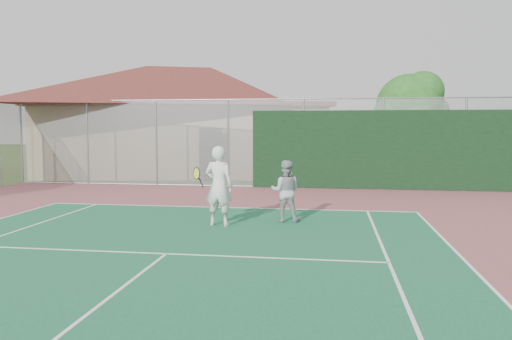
% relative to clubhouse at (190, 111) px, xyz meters
% --- Properties ---
extents(back_fence, '(20.08, 0.11, 3.53)m').
position_rel_clubhouse_xyz_m(back_fence, '(6.58, -6.52, -1.60)').
color(back_fence, gray).
rests_on(back_fence, ground).
extents(clubhouse, '(16.34, 12.28, 6.43)m').
position_rel_clubhouse_xyz_m(clubhouse, '(0.00, 0.00, 0.00)').
color(clubhouse, tan).
rests_on(clubhouse, ground).
extents(bleachers, '(2.93, 1.86, 1.07)m').
position_rel_clubhouse_xyz_m(bleachers, '(-1.73, -3.16, -2.70)').
color(bleachers, '#A63426').
rests_on(bleachers, ground).
extents(tree, '(3.51, 3.32, 4.89)m').
position_rel_clubhouse_xyz_m(tree, '(11.08, -2.55, -0.05)').
color(tree, '#392614').
rests_on(tree, ground).
extents(player_white_front, '(1.00, 0.72, 1.95)m').
position_rel_clubhouse_xyz_m(player_white_front, '(4.85, -14.27, -2.29)').
color(player_white_front, silver).
rests_on(player_white_front, ground).
extents(player_grey_back, '(0.76, 0.60, 1.56)m').
position_rel_clubhouse_xyz_m(player_grey_back, '(6.41, -13.51, -2.49)').
color(player_grey_back, '#9FA1A4').
rests_on(player_grey_back, ground).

